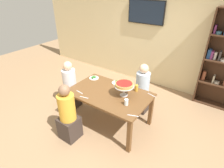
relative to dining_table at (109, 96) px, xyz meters
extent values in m
plane|color=#9E7A56|center=(0.00, 0.00, -0.65)|extent=(12.00, 12.00, 0.00)
cube|color=beige|center=(0.00, 2.20, 0.75)|extent=(8.00, 0.12, 2.80)
cube|color=brown|center=(0.00, 0.00, 0.07)|extent=(1.58, 0.99, 0.04)
cube|color=brown|center=(-0.73, -0.43, -0.30)|extent=(0.07, 0.07, 0.70)
cube|color=brown|center=(0.73, -0.43, -0.30)|extent=(0.07, 0.07, 0.70)
cube|color=brown|center=(-0.73, 0.43, -0.30)|extent=(0.07, 0.07, 0.70)
cube|color=brown|center=(0.73, 0.43, -0.30)|extent=(0.07, 0.07, 0.70)
cube|color=#422819|center=(1.27, 1.98, 0.45)|extent=(0.03, 0.30, 2.20)
cube|color=#422819|center=(1.81, 1.98, -0.64)|extent=(1.04, 0.28, 0.02)
cube|color=#422819|center=(1.81, 1.98, -0.09)|extent=(1.04, 0.28, 0.02)
cylinder|color=brown|center=(1.35, 1.98, 0.03)|extent=(0.09, 0.09, 0.23)
cube|color=#B2A88E|center=(1.57, 1.98, 0.01)|extent=(0.04, 0.13, 0.18)
cylinder|color=beige|center=(1.65, 1.98, -0.06)|extent=(0.11, 0.11, 0.04)
cube|color=navy|center=(1.34, 1.98, 0.58)|extent=(0.07, 0.13, 0.21)
cube|color=#7A3370|center=(1.40, 1.98, 0.56)|extent=(0.05, 0.13, 0.18)
cylinder|color=silver|center=(1.47, 1.98, 0.55)|extent=(0.07, 0.07, 0.16)
cube|color=#3D3838|center=(1.56, 1.98, 0.58)|extent=(0.04, 0.13, 0.21)
cylinder|color=silver|center=(1.66, 1.98, 0.49)|extent=(0.17, 0.17, 0.05)
cube|color=#7A3370|center=(1.33, 1.98, 1.11)|extent=(0.04, 0.10, 0.18)
cylinder|color=#3D7084|center=(1.41, 1.98, 1.05)|extent=(0.11, 0.11, 0.06)
cube|color=black|center=(-0.34, 2.11, 1.30)|extent=(0.99, 0.05, 0.58)
cube|color=#192333|center=(-0.34, 2.08, 1.30)|extent=(0.95, 0.01, 0.54)
cube|color=#382D28|center=(0.34, 0.78, -0.43)|extent=(0.34, 0.34, 0.45)
cylinder|color=silver|center=(0.34, 0.78, 0.05)|extent=(0.30, 0.30, 0.50)
sphere|color=beige|center=(0.34, 0.78, 0.40)|extent=(0.20, 0.20, 0.20)
cube|color=#382D28|center=(-1.08, -0.03, -0.43)|extent=(0.34, 0.34, 0.45)
cylinder|color=silver|center=(-1.08, -0.03, 0.05)|extent=(0.30, 0.30, 0.50)
sphere|color=beige|center=(-1.08, -0.03, 0.40)|extent=(0.20, 0.20, 0.20)
cube|color=#382D28|center=(-0.37, -0.77, -0.43)|extent=(0.34, 0.34, 0.45)
cylinder|color=gold|center=(-0.37, -0.77, 0.05)|extent=(0.30, 0.30, 0.50)
sphere|color=#846047|center=(-0.37, -0.77, 0.40)|extent=(0.20, 0.20, 0.20)
cylinder|color=silver|center=(0.28, 0.09, 0.09)|extent=(0.15, 0.15, 0.01)
cylinder|color=silver|center=(0.28, 0.09, 0.19)|extent=(0.03, 0.03, 0.19)
cylinder|color=silver|center=(0.28, 0.09, 0.29)|extent=(0.37, 0.37, 0.01)
cylinder|color=tan|center=(0.28, 0.09, 0.32)|extent=(0.34, 0.34, 0.05)
cylinder|color=maroon|center=(0.28, 0.09, 0.35)|extent=(0.30, 0.30, 0.00)
cylinder|color=white|center=(-0.09, 0.41, 0.09)|extent=(0.21, 0.21, 0.01)
sphere|color=#2D7028|center=(-0.09, 0.41, 0.13)|extent=(0.06, 0.06, 0.06)
sphere|color=#2D7028|center=(-0.12, 0.43, 0.12)|extent=(0.04, 0.04, 0.04)
sphere|color=#2D7028|center=(-0.11, 0.44, 0.12)|extent=(0.04, 0.04, 0.04)
cylinder|color=white|center=(-0.63, 0.30, 0.09)|extent=(0.21, 0.21, 0.01)
sphere|color=#2D7028|center=(-0.63, 0.30, 0.12)|extent=(0.05, 0.05, 0.05)
sphere|color=#2D7028|center=(-0.61, 0.32, 0.12)|extent=(0.04, 0.04, 0.04)
sphere|color=#2D7028|center=(-0.63, 0.25, 0.13)|extent=(0.06, 0.06, 0.06)
cylinder|color=gold|center=(0.40, 0.36, 0.15)|extent=(0.07, 0.07, 0.13)
cylinder|color=white|center=(0.23, 0.40, 0.14)|extent=(0.08, 0.08, 0.10)
cylinder|color=white|center=(0.48, -0.15, 0.14)|extent=(0.07, 0.07, 0.11)
cube|color=silver|center=(-0.49, -0.32, 0.09)|extent=(0.18, 0.04, 0.00)
cube|color=silver|center=(0.72, -0.35, 0.09)|extent=(0.17, 0.08, 0.00)
cube|color=silver|center=(-0.29, -0.40, 0.09)|extent=(0.18, 0.05, 0.00)
cube|color=silver|center=(0.72, 0.39, 0.09)|extent=(0.18, 0.06, 0.00)
camera|label=1|loc=(1.76, -2.43, 1.98)|focal=29.13mm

